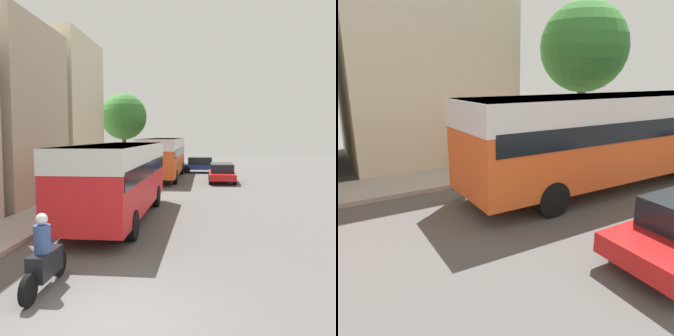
{
  "view_description": "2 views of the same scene",
  "coord_description": "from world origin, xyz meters",
  "views": [
    {
      "loc": [
        1.64,
        -6.38,
        3.38
      ],
      "look_at": [
        -0.67,
        16.22,
        1.39
      ],
      "focal_mm": 40.0,
      "sensor_mm": 36.0,
      "label": 1
    },
    {
      "loc": [
        6.1,
        14.01,
        3.73
      ],
      "look_at": [
        -1.5,
        18.43,
        1.26
      ],
      "focal_mm": 35.0,
      "sensor_mm": 36.0,
      "label": 2
    }
  ],
  "objects": [
    {
      "name": "building_far_terrace",
      "position": [
        -9.6,
        18.48,
        4.94
      ],
      "size": [
        6.8,
        6.77,
        9.88
      ],
      "color": "beige",
      "rests_on": "ground_plane"
    },
    {
      "name": "bus_following",
      "position": [
        -1.66,
        22.61,
        2.03
      ],
      "size": [
        2.66,
        10.69,
        3.13
      ],
      "color": "#EA5B23",
      "rests_on": "ground_plane"
    },
    {
      "name": "street_tree",
      "position": [
        -5.21,
        24.5,
        4.91
      ],
      "size": [
        3.82,
        3.82,
        6.69
      ],
      "color": "brown",
      "rests_on": "sidewalk"
    }
  ]
}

